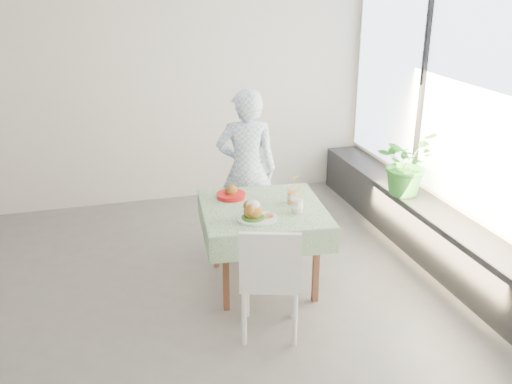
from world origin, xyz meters
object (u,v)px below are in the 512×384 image
object	(u,v)px
potted_plant	(406,163)
chair_near	(270,299)
chair_far	(253,222)
cafe_table	(263,237)
main_dish	(255,214)
diner	(247,170)
juice_cup_orange	(292,196)

from	to	relation	value
potted_plant	chair_near	bearing A→B (deg)	-145.64
chair_far	cafe_table	bearing A→B (deg)	-98.96
cafe_table	chair_far	size ratio (longest dim) A/B	1.38
main_dish	cafe_table	bearing A→B (deg)	60.07
diner	main_dish	xyz separation A→B (m)	(-0.20, -1.02, -0.02)
chair_near	diner	xyz separation A→B (m)	(0.22, 1.51, 0.53)
chair_far	main_dish	size ratio (longest dim) A/B	2.44
juice_cup_orange	cafe_table	bearing A→B (deg)	-174.70
main_dish	juice_cup_orange	xyz separation A→B (m)	(0.41, 0.27, 0.01)
cafe_table	chair_far	world-z (taller)	chair_far
cafe_table	diner	distance (m)	0.86
chair_far	main_dish	distance (m)	1.17
chair_near	main_dish	bearing A→B (deg)	87.43
chair_near	main_dish	size ratio (longest dim) A/B	2.75
chair_far	juice_cup_orange	xyz separation A→B (m)	(0.16, -0.73, 0.55)
diner	main_dish	bearing A→B (deg)	90.43
chair_near	diner	bearing A→B (deg)	81.55
diner	juice_cup_orange	size ratio (longest dim) A/B	5.68
chair_far	chair_near	distance (m)	1.52
chair_far	juice_cup_orange	distance (m)	0.93
juice_cup_orange	potted_plant	distance (m)	1.47
chair_near	juice_cup_orange	bearing A→B (deg)	60.12
cafe_table	juice_cup_orange	bearing A→B (deg)	5.30
cafe_table	main_dish	size ratio (longest dim) A/B	3.36
juice_cup_orange	chair_far	bearing A→B (deg)	102.00
main_dish	potted_plant	bearing A→B (deg)	22.78
chair_far	chair_near	size ratio (longest dim) A/B	0.89
cafe_table	diner	world-z (taller)	diner
main_dish	chair_near	bearing A→B (deg)	-92.57
diner	potted_plant	bearing A→B (deg)	-177.77
diner	potted_plant	xyz separation A→B (m)	(1.60, -0.27, 0.02)
juice_cup_orange	main_dish	bearing A→B (deg)	-146.97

